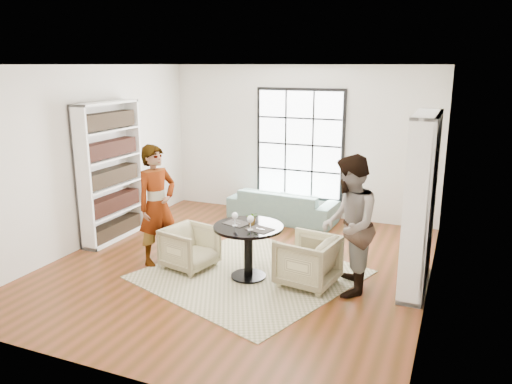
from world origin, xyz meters
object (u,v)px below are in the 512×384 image
at_px(person_left, 157,205).
at_px(flower_centerpiece, 252,218).
at_px(pedestal_table, 248,240).
at_px(person_right, 349,225).
at_px(armchair_left, 190,248).
at_px(wine_glass_left, 235,216).
at_px(sofa, 283,205).
at_px(armchair_right, 308,261).
at_px(wine_glass_right, 250,220).

xyz_separation_m(person_left, flower_centerpiece, (1.55, 0.06, -0.04)).
bearing_deg(pedestal_table, person_right, 4.41).
distance_m(armchair_left, wine_glass_left, 1.01).
bearing_deg(person_left, wine_glass_left, -73.43).
bearing_deg(person_left, armchair_left, -70.11).
relative_size(armchair_left, person_right, 0.38).
xyz_separation_m(sofa, armchair_left, (-0.49, -2.80, 0.01)).
bearing_deg(person_left, sofa, -0.50).
bearing_deg(sofa, flower_centerpiece, 104.39).
bearing_deg(armchair_left, armchair_right, -73.83).
relative_size(wine_glass_left, flower_centerpiece, 1.05).
relative_size(sofa, wine_glass_left, 10.53).
distance_m(person_left, wine_glass_left, 1.34).
relative_size(armchair_right, person_left, 0.42).
relative_size(armchair_right, flower_centerpiece, 4.06).
xyz_separation_m(sofa, armchair_right, (1.32, -2.69, 0.04)).
bearing_deg(wine_glass_right, flower_centerpiece, 106.51).
bearing_deg(armchair_right, wine_glass_left, -71.07).
distance_m(armchair_left, person_right, 2.45).
distance_m(pedestal_table, wine_glass_left, 0.41).
relative_size(sofa, flower_centerpiece, 11.09).
height_order(sofa, armchair_left, armchair_left).
height_order(sofa, armchair_right, armchair_right).
relative_size(wine_glass_right, flower_centerpiece, 1.11).
height_order(armchair_left, flower_centerpiece, flower_centerpiece).
xyz_separation_m(armchair_left, person_right, (2.36, 0.11, 0.62)).
bearing_deg(person_right, armchair_right, -101.01).
relative_size(armchair_left, person_left, 0.38).
distance_m(sofa, flower_centerpiece, 2.85).
xyz_separation_m(person_left, wine_glass_right, (1.62, -0.16, 0.02)).
height_order(armchair_left, wine_glass_right, wine_glass_right).
height_order(person_left, wine_glass_left, person_left).
xyz_separation_m(wine_glass_left, flower_centerpiece, (0.21, 0.14, -0.05)).
bearing_deg(armchair_left, flower_centerpiece, -73.76).
bearing_deg(sofa, armchair_right, 120.05).
height_order(armchair_right, person_left, person_left).
bearing_deg(wine_glass_right, person_left, 174.33).
distance_m(armchair_right, person_right, 0.81).
relative_size(wine_glass_left, wine_glass_right, 0.95).
relative_size(armchair_right, wine_glass_left, 3.86).
bearing_deg(pedestal_table, armchair_left, -179.95).
relative_size(person_left, flower_centerpiece, 9.75).
distance_m(wine_glass_right, flower_centerpiece, 0.24).
distance_m(pedestal_table, person_left, 1.55).
bearing_deg(person_left, pedestal_table, -70.07).
xyz_separation_m(armchair_right, person_right, (0.55, 0.00, 0.59)).
bearing_deg(armchair_right, person_left, -78.79).
bearing_deg(wine_glass_right, pedestal_table, 122.23).
relative_size(pedestal_table, person_left, 0.54).
bearing_deg(person_left, person_right, -67.96).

